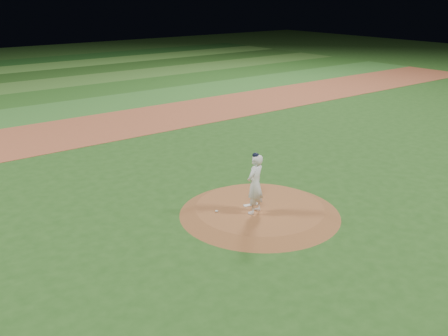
{
  "coord_description": "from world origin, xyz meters",
  "views": [
    {
      "loc": [
        -10.47,
        -11.62,
        7.25
      ],
      "look_at": [
        0.0,
        2.0,
        1.1
      ],
      "focal_mm": 40.0,
      "sensor_mm": 36.0,
      "label": 1
    }
  ],
  "objects_px": {
    "pitchers_mound": "(260,210)",
    "pitcher_on_mound": "(255,184)",
    "pitching_rubber": "(251,205)",
    "rosin_bag": "(217,211)"
  },
  "relations": [
    {
      "from": "pitchers_mound",
      "to": "pitching_rubber",
      "type": "xyz_separation_m",
      "value": [
        -0.12,
        0.29,
        0.14
      ]
    },
    {
      "from": "pitchers_mound",
      "to": "pitcher_on_mound",
      "type": "distance_m",
      "value": 1.25
    },
    {
      "from": "pitching_rubber",
      "to": "rosin_bag",
      "type": "xyz_separation_m",
      "value": [
        -1.29,
        0.29,
        0.02
      ]
    },
    {
      "from": "rosin_bag",
      "to": "pitchers_mound",
      "type": "bearing_deg",
      "value": -22.45
    },
    {
      "from": "pitching_rubber",
      "to": "pitcher_on_mound",
      "type": "relative_size",
      "value": 0.28
    },
    {
      "from": "pitching_rubber",
      "to": "pitcher_on_mound",
      "type": "distance_m",
      "value": 1.18
    },
    {
      "from": "pitchers_mound",
      "to": "pitcher_on_mound",
      "type": "relative_size",
      "value": 2.63
    },
    {
      "from": "pitching_rubber",
      "to": "rosin_bag",
      "type": "relative_size",
      "value": 5.36
    },
    {
      "from": "pitchers_mound",
      "to": "rosin_bag",
      "type": "relative_size",
      "value": 51.25
    },
    {
      "from": "pitcher_on_mound",
      "to": "pitching_rubber",
      "type": "bearing_deg",
      "value": 58.64
    }
  ]
}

